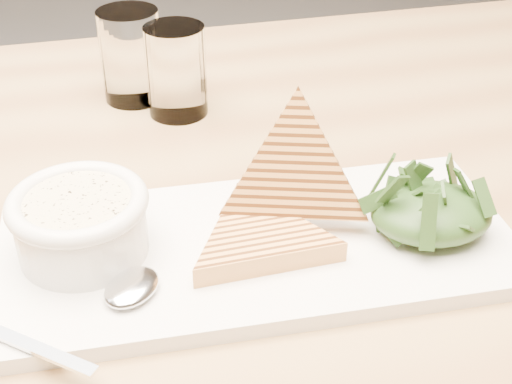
{
  "coord_description": "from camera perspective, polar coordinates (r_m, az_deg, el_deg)",
  "views": [
    {
      "loc": [
        0.18,
        -0.76,
        1.1
      ],
      "look_at": [
        0.24,
        -0.28,
        0.77
      ],
      "focal_mm": 50.0,
      "sensor_mm": 36.0,
      "label": 1
    }
  ],
  "objects": [
    {
      "name": "table_top",
      "position": [
        0.67,
        -9.07,
        -3.1
      ],
      "size": [
        1.43,
        1.05,
        0.04
      ],
      "primitive_type": "cube",
      "rotation": [
        0.0,
        0.0,
        0.12
      ],
      "color": "olive",
      "rests_on": "ground"
    },
    {
      "name": "salad_base",
      "position": [
        0.61,
        13.83,
        -1.64
      ],
      "size": [
        0.1,
        0.08,
        0.04
      ],
      "primitive_type": "ellipsoid",
      "color": "black",
      "rests_on": "platter"
    },
    {
      "name": "glass_near",
      "position": [
        0.8,
        -6.39,
        9.6
      ],
      "size": [
        0.07,
        0.07,
        0.1
      ],
      "primitive_type": "cylinder",
      "color": "white",
      "rests_on": "table_top"
    },
    {
      "name": "arugula_pile",
      "position": [
        0.6,
        13.92,
        -1.08
      ],
      "size": [
        0.11,
        0.1,
        0.05
      ],
      "primitive_type": null,
      "color": "#304E1E",
      "rests_on": "platter"
    },
    {
      "name": "glass_far",
      "position": [
        0.84,
        -9.96,
        10.69
      ],
      "size": [
        0.07,
        0.07,
        0.11
      ],
      "primitive_type": "cylinder",
      "color": "white",
      "rests_on": "table_top"
    },
    {
      "name": "soup",
      "position": [
        0.57,
        -14.09,
        -0.97
      ],
      "size": [
        0.09,
        0.09,
        0.01
      ],
      "primitive_type": "cylinder",
      "color": "beige",
      "rests_on": "soup_bowl"
    },
    {
      "name": "sandwich_flat",
      "position": [
        0.58,
        0.26,
        -3.74
      ],
      "size": [
        0.16,
        0.16,
        0.02
      ],
      "primitive_type": null,
      "rotation": [
        0.0,
        0.0,
        0.15
      ],
      "color": "#C68642",
      "rests_on": "platter"
    },
    {
      "name": "soup_bowl",
      "position": [
        0.59,
        -13.75,
        -3.02
      ],
      "size": [
        0.1,
        0.1,
        0.04
      ],
      "primitive_type": "cylinder",
      "color": "white",
      "rests_on": "platter"
    },
    {
      "name": "platter",
      "position": [
        0.6,
        0.24,
        -4.46
      ],
      "size": [
        0.44,
        0.22,
        0.01
      ],
      "primitive_type": "cube",
      "rotation": [
        0.0,
        0.0,
        0.07
      ],
      "color": "white",
      "rests_on": "table_top"
    },
    {
      "name": "spoon_handle",
      "position": [
        0.53,
        -18.26,
        -11.32
      ],
      "size": [
        0.11,
        0.08,
        0.0
      ],
      "primitive_type": "cube",
      "rotation": [
        0.0,
        0.0,
        -0.59
      ],
      "color": "silver",
      "rests_on": "platter"
    },
    {
      "name": "spoon_bowl",
      "position": [
        0.55,
        -9.91,
        -7.51
      ],
      "size": [
        0.06,
        0.06,
        0.01
      ],
      "primitive_type": "ellipsoid",
      "rotation": [
        0.0,
        0.0,
        -0.59
      ],
      "color": "silver",
      "rests_on": "platter"
    },
    {
      "name": "bowl_rim",
      "position": [
        0.57,
        -14.12,
        -0.81
      ],
      "size": [
        0.11,
        0.11,
        0.01
      ],
      "primitive_type": "torus",
      "color": "white",
      "rests_on": "soup_bowl"
    },
    {
      "name": "sandwich_lean",
      "position": [
        0.59,
        3.14,
        1.45
      ],
      "size": [
        0.17,
        0.15,
        0.16
      ],
      "primitive_type": null,
      "rotation": [
        1.21,
        0.0,
        -0.19
      ],
      "color": "#C68642",
      "rests_on": "sandwich_flat"
    }
  ]
}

